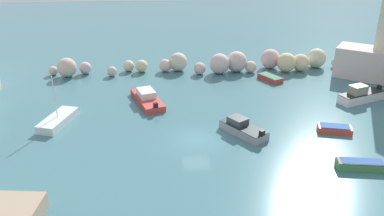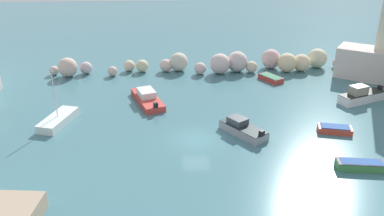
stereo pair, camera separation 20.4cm
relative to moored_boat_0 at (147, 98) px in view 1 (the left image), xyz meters
The scene contains 9 objects.
cove_water 10.00m from the moored_boat_0, 62.89° to the right, with size 160.00×160.00×0.00m, color #43747E.
rock_breakwater 14.03m from the moored_boat_0, 44.51° to the left, with size 39.27×4.31×2.72m.
moored_boat_0 is the anchor object (origin of this frame).
moored_boat_2 9.69m from the moored_boat_0, 151.56° to the right, with size 3.27×5.37×4.89m.
moored_boat_3 12.06m from the moored_boat_0, 42.50° to the right, with size 4.13×4.92×1.40m.
moored_boat_5 16.31m from the moored_boat_0, 20.72° to the left, with size 2.81×3.50×0.63m.
moored_boat_6 23.40m from the moored_boat_0, ahead, with size 5.73×3.46×1.93m.
moored_boat_7 22.55m from the moored_boat_0, 41.11° to the right, with size 3.94×1.81×0.70m.
moored_boat_8 19.49m from the moored_boat_0, 25.99° to the right, with size 3.28×2.11×0.63m.
Camera 1 is at (-3.11, -31.46, 17.09)m, focal length 37.27 mm.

